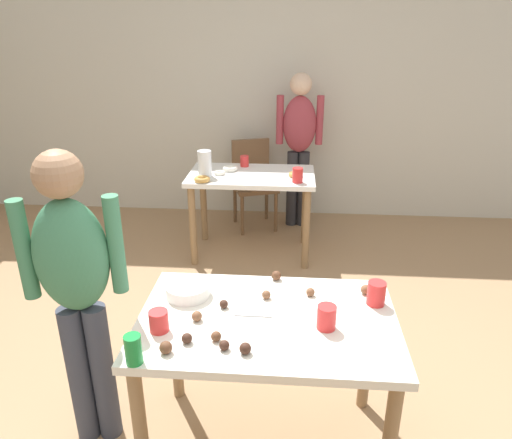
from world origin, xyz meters
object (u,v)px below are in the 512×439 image
dining_table_near (267,338)px  dining_table_far (251,187)px  soda_can (133,349)px  pitcher_far (205,164)px  chair_far_table (253,178)px  person_adult_far (299,138)px  person_girl_near (76,282)px  mixing_bowl (188,290)px

dining_table_near → dining_table_far: 2.15m
soda_can → pitcher_far: bearing=93.6°
dining_table_far → chair_far_table: 0.68m
chair_far_table → person_adult_far: (0.45, 0.02, 0.42)m
chair_far_table → dining_table_far: bearing=-86.3°
dining_table_near → dining_table_far: same height
dining_table_near → person_girl_near: person_girl_near is taller
dining_table_near → chair_far_table: bearing=96.1°
person_girl_near → mixing_bowl: person_girl_near is taller
person_adult_far → mixing_bowl: size_ratio=7.15×
dining_table_far → mixing_bowl: bearing=-93.8°
dining_table_far → person_adult_far: person_adult_far is taller
person_girl_near → pitcher_far: 2.04m
dining_table_near → mixing_bowl: (-0.39, 0.16, 0.14)m
mixing_bowl → dining_table_far: bearing=86.2°
person_adult_far → mixing_bowl: 2.72m
dining_table_far → chair_far_table: size_ratio=1.23×
person_girl_near → dining_table_far: bearing=74.3°
person_adult_far → soda_can: 3.23m
chair_far_table → soda_can: soda_can is taller
soda_can → chair_far_table: bearing=86.5°
dining_table_near → person_adult_far: bearing=87.0°
dining_table_near → soda_can: size_ratio=9.38×
pitcher_far → dining_table_far: bearing=14.1°
dining_table_near → person_girl_near: bearing=179.6°
dining_table_far → mixing_bowl: (-0.13, -1.97, 0.15)m
mixing_bowl → pitcher_far: (-0.25, 1.87, 0.08)m
person_girl_near → person_adult_far: (1.00, 2.82, 0.02)m
person_girl_near → person_adult_far: size_ratio=0.98×
dining_table_far → mixing_bowl: size_ratio=5.05×
chair_far_table → pitcher_far: 0.91m
dining_table_near → soda_can: soda_can is taller
mixing_bowl → soda_can: size_ratio=1.74×
soda_can → mixing_bowl: bearing=78.3°
dining_table_near → chair_far_table: size_ratio=1.32×
person_girl_near → soda_can: bearing=-43.2°
dining_table_near → soda_can: bearing=-145.8°
chair_far_table → soda_can: 3.16m
dining_table_near → mixing_bowl: bearing=157.3°
person_girl_near → person_adult_far: bearing=70.5°
dining_table_far → soda_can: size_ratio=8.81×
mixing_bowl → soda_can: (-0.10, -0.50, 0.03)m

